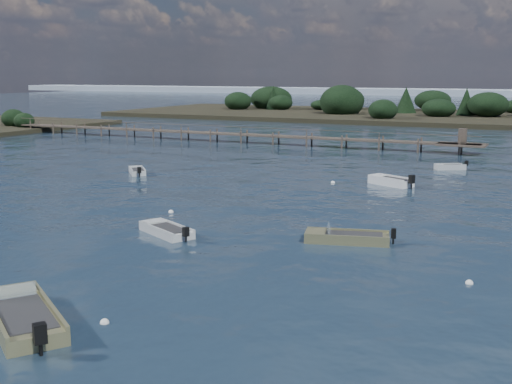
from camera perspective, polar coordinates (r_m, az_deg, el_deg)
The scene contains 13 objects.
ground at distance 83.48m, azimuth 16.27°, elevation 4.32°, with size 400.00×400.00×0.00m, color #142230.
dinghy_mid_grey at distance 34.35m, azimuth -7.97°, elevation -3.53°, with size 3.87×2.86×0.99m.
dinghy_mid_white_a at distance 32.85m, azimuth 8.06°, elevation -4.18°, with size 4.60×2.62×1.06m.
tender_far_grey at distance 55.30m, azimuth -10.51°, elevation 1.75°, with size 2.77×2.87×1.02m.
dinghy_near_olive at distance 23.59m, azimuth -20.01°, elevation -10.57°, with size 5.37×4.49×1.36m.
tender_far_white at distance 49.90m, azimuth 11.89°, elevation 0.81°, with size 3.85×2.76×1.32m.
tender_far_grey_b at distance 59.36m, azimuth 16.86°, elevation 2.06°, with size 2.83×2.20×1.00m.
buoy_a at distance 22.96m, azimuth -13.31°, elevation -11.27°, with size 0.32×0.32×0.32m, color white.
buoy_b at distance 27.69m, azimuth 18.42°, elevation -7.72°, with size 0.32×0.32×0.32m, color white.
buoy_c at distance 39.72m, azimuth -7.57°, elevation -1.80°, with size 0.32×0.32×0.32m, color white.
buoy_e at distance 50.31m, azimuth 6.85°, elevation 0.82°, with size 0.32×0.32×0.32m, color white.
jetty at distance 78.77m, azimuth -1.08°, elevation 5.11°, with size 64.50×3.20×3.40m.
distant_haze at distance 272.58m, azimuth 3.53°, elevation 8.74°, with size 280.00×20.00×2.40m, color #97A6BA.
Camera 1 is at (13.83, -21.90, 8.42)m, focal length 45.00 mm.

